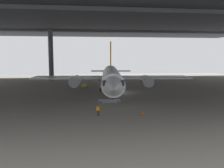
{
  "coord_description": "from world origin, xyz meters",
  "views": [
    {
      "loc": [
        -9.63,
        -55.15,
        8.64
      ],
      "look_at": [
        -2.72,
        -5.43,
        2.66
      ],
      "focal_mm": 39.5,
      "sensor_mm": 36.0,
      "label": 1
    }
  ],
  "objects_px": {
    "crew_worker_by_stairs": "(112,95)",
    "crew_worker_near_nose": "(98,110)",
    "boarding_stairs": "(109,98)",
    "airplane_main": "(112,77)",
    "traffic_cone_orange": "(142,113)",
    "baggage_tug": "(84,86)"
  },
  "relations": [
    {
      "from": "airplane_main",
      "to": "crew_worker_by_stairs",
      "type": "distance_m",
      "value": 8.53
    },
    {
      "from": "boarding_stairs",
      "to": "crew_worker_by_stairs",
      "type": "relative_size",
      "value": 3.03
    },
    {
      "from": "crew_worker_near_nose",
      "to": "crew_worker_by_stairs",
      "type": "distance_m",
      "value": 13.1
    },
    {
      "from": "airplane_main",
      "to": "traffic_cone_orange",
      "type": "distance_m",
      "value": 21.33
    },
    {
      "from": "crew_worker_near_nose",
      "to": "baggage_tug",
      "type": "xyz_separation_m",
      "value": [
        -1.2,
        30.6,
        -0.37
      ]
    },
    {
      "from": "crew_worker_by_stairs",
      "to": "traffic_cone_orange",
      "type": "relative_size",
      "value": 2.64
    },
    {
      "from": "crew_worker_near_nose",
      "to": "traffic_cone_orange",
      "type": "distance_m",
      "value": 6.38
    },
    {
      "from": "crew_worker_by_stairs",
      "to": "traffic_cone_orange",
      "type": "bearing_deg",
      "value": -78.61
    },
    {
      "from": "airplane_main",
      "to": "crew_worker_near_nose",
      "type": "distance_m",
      "value": 21.29
    },
    {
      "from": "airplane_main",
      "to": "boarding_stairs",
      "type": "xyz_separation_m",
      "value": [
        -1.92,
        -10.69,
        -2.84
      ]
    },
    {
      "from": "airplane_main",
      "to": "boarding_stairs",
      "type": "distance_m",
      "value": 11.23
    },
    {
      "from": "airplane_main",
      "to": "crew_worker_near_nose",
      "type": "xyz_separation_m",
      "value": [
        -4.73,
        -20.58,
        -2.68
      ]
    },
    {
      "from": "boarding_stairs",
      "to": "crew_worker_near_nose",
      "type": "height_order",
      "value": "boarding_stairs"
    },
    {
      "from": "crew_worker_by_stairs",
      "to": "crew_worker_near_nose",
      "type": "bearing_deg",
      "value": -106.53
    },
    {
      "from": "airplane_main",
      "to": "crew_worker_near_nose",
      "type": "bearing_deg",
      "value": -102.95
    },
    {
      "from": "baggage_tug",
      "to": "traffic_cone_orange",
      "type": "bearing_deg",
      "value": -76.33
    },
    {
      "from": "crew_worker_by_stairs",
      "to": "traffic_cone_orange",
      "type": "xyz_separation_m",
      "value": [
        2.62,
        -12.98,
        -0.6
      ]
    },
    {
      "from": "airplane_main",
      "to": "traffic_cone_orange",
      "type": "height_order",
      "value": "airplane_main"
    },
    {
      "from": "boarding_stairs",
      "to": "traffic_cone_orange",
      "type": "relative_size",
      "value": 8.01
    },
    {
      "from": "boarding_stairs",
      "to": "crew_worker_near_nose",
      "type": "distance_m",
      "value": 10.28
    },
    {
      "from": "crew_worker_by_stairs",
      "to": "boarding_stairs",
      "type": "bearing_deg",
      "value": -109.02
    },
    {
      "from": "boarding_stairs",
      "to": "baggage_tug",
      "type": "distance_m",
      "value": 21.09
    }
  ]
}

